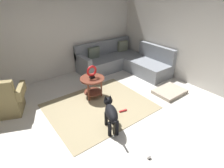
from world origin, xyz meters
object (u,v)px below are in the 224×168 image
Objects in this scene: armchair at (5,101)px; dog at (111,113)px; dog_toy_rope at (123,111)px; side_table at (92,82)px; dog_toy_ball at (149,157)px; sectional_couch at (123,62)px; torus_sculpture at (92,72)px; dog_bed_mat at (169,92)px.

dog is (1.52, -1.77, 0.05)m from armchair.
side_table is at bearing 101.63° from dog_toy_rope.
side_table is 1.05m from dog_toy_rope.
dog_toy_ball is (-0.29, -2.17, -0.38)m from side_table.
side_table is (-1.72, -0.87, 0.13)m from sectional_couch.
sectional_couch is 3.65m from dog_toy_ball.
side_table is at bearing 97.88° from dog.
torus_sculpture is at bearing 0.00° from side_table.
side_table is at bearing 82.47° from dog_toy_ball.
dog_bed_mat is at bearing -32.07° from torus_sculpture.
dog_toy_rope is at bearing 49.71° from dog.
armchair is 1.95m from side_table.
sectional_couch reaches higher than dog_toy_ball.
sectional_couch reaches higher than dog.
side_table is 0.75× the size of dog_bed_mat.
torus_sculpture reaches higher than dog_bed_mat.
side_table is 1.26m from dog.
sectional_couch is at bearing 89.84° from dog_bed_mat.
dog_toy_rope is (-1.53, -1.82, -0.26)m from sectional_couch.
sectional_couch reaches higher than dog_bed_mat.
sectional_couch is 12.27× the size of dog_toy_rope.
dog_bed_mat reaches higher than dog_toy_ball.
armchair reaches higher than dog.
dog_toy_rope is (0.48, 1.22, -0.01)m from dog_toy_ball.
dog_bed_mat is (1.72, -1.08, -0.67)m from torus_sculpture.
dog is (-0.34, -1.21, -0.33)m from torus_sculpture.
sectional_couch is 1.97m from torus_sculpture.
torus_sculpture is (0.00, 0.00, 0.29)m from side_table.
dog_toy_rope is at bearing -78.37° from side_table.
armchair is 3.17m from dog_toy_ball.
sectional_couch is 2.32× the size of armchair.
torus_sculpture is (1.87, -0.56, 0.39)m from armchair.
torus_sculpture is 4.57× the size of dog_toy_ball.
sectional_couch is at bearing 26.72° from torus_sculpture.
sectional_couch is 3.60m from armchair.
torus_sculpture is 1.30m from dog.
side_table is at bearing 180.00° from torus_sculpture.
dog_toy_ball is at bearing -97.53° from torus_sculpture.
torus_sculpture is 2.13m from dog_bed_mat.
torus_sculpture reaches higher than dog_toy_rope.
dog_bed_mat is (1.72, -1.08, -0.37)m from side_table.
sectional_couch is 2.82× the size of dog.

